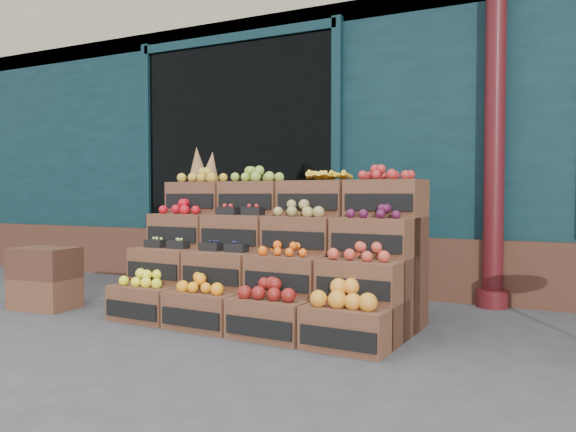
% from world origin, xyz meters
% --- Properties ---
extents(ground, '(60.00, 60.00, 0.00)m').
position_xyz_m(ground, '(0.00, 0.00, 0.00)').
color(ground, '#3F3F42').
rests_on(ground, ground).
extents(shop_facade, '(12.00, 6.24, 4.80)m').
position_xyz_m(shop_facade, '(0.00, 5.11, 2.40)').
color(shop_facade, '#0D272C').
rests_on(shop_facade, ground).
extents(crate_display, '(2.39, 1.25, 1.46)m').
position_xyz_m(crate_display, '(-0.36, 0.70, 0.45)').
color(crate_display, brown).
rests_on(crate_display, ground).
extents(spare_crates, '(0.58, 0.42, 0.55)m').
position_xyz_m(spare_crates, '(-2.39, 0.21, 0.27)').
color(spare_crates, brown).
rests_on(spare_crates, ground).
extents(shopkeeper, '(0.88, 0.72, 2.08)m').
position_xyz_m(shopkeeper, '(-1.95, 2.74, 1.04)').
color(shopkeeper, '#1E691F').
rests_on(shopkeeper, ground).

